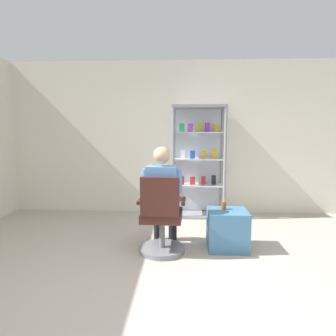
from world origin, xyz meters
TOP-DOWN VIEW (x-y plane):
  - ground_plane at (0.00, 0.00)m, footprint 7.20×7.20m
  - back_wall at (0.00, 3.00)m, footprint 6.00×0.10m
  - display_cabinet_main at (0.40, 2.76)m, footprint 0.90×0.45m
  - office_chair at (-0.12, 1.07)m, footprint 0.57×0.56m
  - seated_shopkeeper at (-0.11, 1.23)m, footprint 0.50×0.58m
  - storage_crate at (0.69, 1.27)m, footprint 0.49×0.45m
  - tea_glass at (0.65, 1.32)m, footprint 0.06×0.06m

SIDE VIEW (x-z plane):
  - ground_plane at x=0.00m, z-range 0.00..0.00m
  - storage_crate at x=0.69m, z-range 0.00..0.49m
  - office_chair at x=-0.12m, z-range -0.09..0.87m
  - tea_glass at x=0.65m, z-range 0.49..0.59m
  - seated_shopkeeper at x=-0.11m, z-range 0.07..1.36m
  - display_cabinet_main at x=0.40m, z-range 0.02..1.92m
  - back_wall at x=0.00m, z-range 0.00..2.70m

